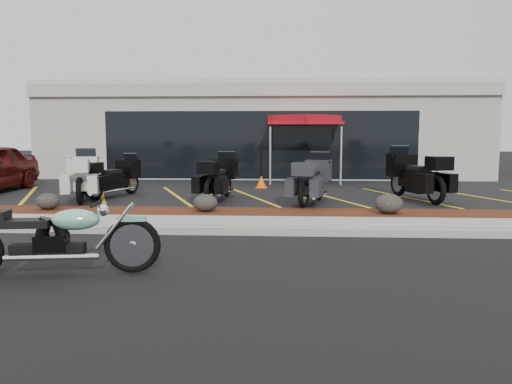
# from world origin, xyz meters

# --- Properties ---
(ground) EXTENTS (90.00, 90.00, 0.00)m
(ground) POSITION_xyz_m (0.00, 0.00, 0.00)
(ground) COLOR black
(ground) RESTS_ON ground
(curb) EXTENTS (24.00, 0.25, 0.15)m
(curb) POSITION_xyz_m (0.00, 0.90, 0.07)
(curb) COLOR gray
(curb) RESTS_ON ground
(sidewalk) EXTENTS (24.00, 1.20, 0.15)m
(sidewalk) POSITION_xyz_m (0.00, 1.60, 0.07)
(sidewalk) COLOR gray
(sidewalk) RESTS_ON ground
(mulch_bed) EXTENTS (24.00, 1.20, 0.16)m
(mulch_bed) POSITION_xyz_m (0.00, 2.80, 0.08)
(mulch_bed) COLOR #33170B
(mulch_bed) RESTS_ON ground
(upper_lot) EXTENTS (26.00, 9.60, 0.15)m
(upper_lot) POSITION_xyz_m (0.00, 8.20, 0.07)
(upper_lot) COLOR black
(upper_lot) RESTS_ON ground
(dealership_building) EXTENTS (18.00, 8.16, 4.00)m
(dealership_building) POSITION_xyz_m (0.00, 14.47, 2.01)
(dealership_building) COLOR gray
(dealership_building) RESTS_ON ground
(boulder_left) EXTENTS (0.55, 0.46, 0.39)m
(boulder_left) POSITION_xyz_m (-4.68, 2.81, 0.36)
(boulder_left) COLOR black
(boulder_left) RESTS_ON mulch_bed
(boulder_mid) EXTENTS (0.57, 0.48, 0.40)m
(boulder_mid) POSITION_xyz_m (-0.87, 2.71, 0.36)
(boulder_mid) COLOR black
(boulder_mid) RESTS_ON mulch_bed
(boulder_right) EXTENTS (0.63, 0.53, 0.45)m
(boulder_right) POSITION_xyz_m (3.32, 2.64, 0.38)
(boulder_right) COLOR black
(boulder_right) RESTS_ON mulch_bed
(hero_cruiser) EXTENTS (3.05, 1.16, 1.05)m
(hero_cruiser) POSITION_xyz_m (-1.18, -1.89, 0.52)
(hero_cruiser) COLOR #78BB9F
(hero_cruiser) RESTS_ON ground
(touring_white) EXTENTS (1.54, 2.55, 1.39)m
(touring_white) POSITION_xyz_m (-4.71, 5.30, 0.85)
(touring_white) COLOR silver
(touring_white) RESTS_ON upper_lot
(touring_black_front) EXTENTS (1.52, 2.26, 1.23)m
(touring_black_front) POSITION_xyz_m (-3.63, 5.96, 0.76)
(touring_black_front) COLOR black
(touring_black_front) RESTS_ON upper_lot
(touring_black_mid) EXTENTS (1.21, 2.36, 1.31)m
(touring_black_mid) POSITION_xyz_m (-0.70, 5.57, 0.80)
(touring_black_mid) COLOR black
(touring_black_mid) RESTS_ON upper_lot
(touring_grey) EXTENTS (1.51, 2.42, 1.32)m
(touring_grey) POSITION_xyz_m (1.92, 5.02, 0.81)
(touring_grey) COLOR #2D2D32
(touring_grey) RESTS_ON upper_lot
(touring_black_rear) EXTENTS (1.68, 2.70, 1.47)m
(touring_black_rear) POSITION_xyz_m (4.25, 5.88, 0.89)
(touring_black_rear) COLOR black
(touring_black_rear) RESTS_ON upper_lot
(traffic_cone) EXTENTS (0.41, 0.41, 0.41)m
(traffic_cone) POSITION_xyz_m (0.19, 7.83, 0.35)
(traffic_cone) COLOR #F65908
(traffic_cone) RESTS_ON upper_lot
(popup_canopy) EXTENTS (3.13, 3.13, 2.47)m
(popup_canopy) POSITION_xyz_m (1.70, 10.16, 2.39)
(popup_canopy) COLOR silver
(popup_canopy) RESTS_ON upper_lot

